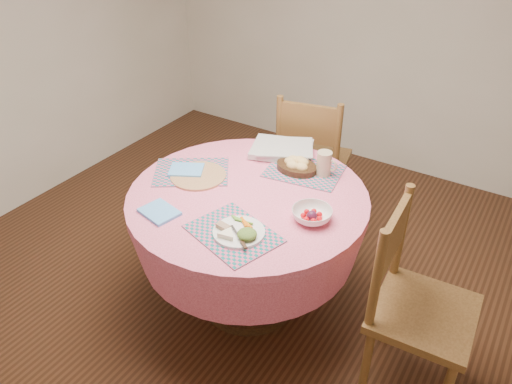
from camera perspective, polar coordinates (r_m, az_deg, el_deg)
ground at (r=3.03m, az=-0.82°, el=-12.18°), size 4.00×4.00×0.00m
dining_table at (r=2.66m, az=-0.91°, el=-3.74°), size 1.24×1.24×0.75m
chair_right at (r=2.40m, az=17.53°, el=-11.85°), size 0.46×0.48×0.99m
chair_back at (r=3.37m, az=6.33°, el=3.85°), size 0.54×0.53×0.99m
placemat_front at (r=2.28m, az=-2.61°, el=-4.76°), size 0.47×0.41×0.01m
placemat_left at (r=2.75m, az=-7.39°, el=2.30°), size 0.50×0.47×0.01m
placemat_back at (r=2.75m, az=5.51°, el=2.40°), size 0.44×0.35×0.01m
wicker_trivet at (r=2.71m, az=-6.61°, el=1.86°), size 0.30×0.30×0.01m
napkin_near at (r=2.45m, az=-10.99°, el=-2.25°), size 0.21×0.18×0.01m
napkin_far at (r=2.75m, az=-7.96°, el=2.51°), size 0.23×0.21×0.01m
dinner_plate at (r=2.26m, az=-1.90°, el=-4.56°), size 0.24×0.24×0.05m
bread_bowl at (r=2.74m, az=4.68°, el=3.13°), size 0.23×0.23×0.08m
latte_mug at (r=2.69m, az=7.83°, el=3.25°), size 0.12×0.08×0.13m
fruit_bowl at (r=2.36m, az=6.40°, el=-2.62°), size 0.22×0.22×0.06m
newspaper_stack at (r=2.91m, az=3.01°, el=4.95°), size 0.42×0.37×0.04m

